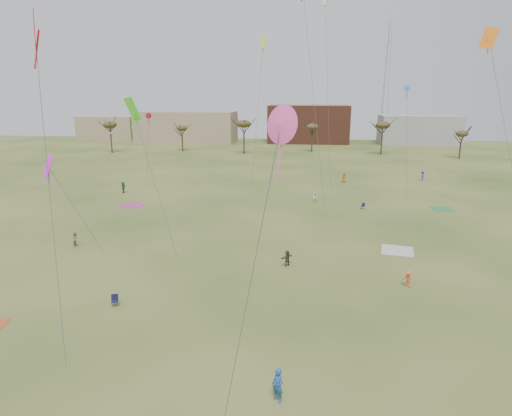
# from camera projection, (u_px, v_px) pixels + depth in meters

# --- Properties ---
(ground) EXTENTS (260.00, 260.00, 0.00)m
(ground) POSITION_uv_depth(u_px,v_px,m) (235.00, 337.00, 27.49)
(ground) COLOR #314D18
(ground) RESTS_ON ground
(flyer_near_right) EXTENTS (0.81, 0.76, 1.85)m
(flyer_near_right) POSITION_uv_depth(u_px,v_px,m) (278.00, 385.00, 21.52)
(flyer_near_right) COLOR #204E94
(flyer_near_right) RESTS_ON ground
(spectator_fore_b) EXTENTS (0.60, 0.75, 1.50)m
(spectator_fore_b) POSITION_uv_depth(u_px,v_px,m) (76.00, 239.00, 43.92)
(spectator_fore_b) COLOR #9E8464
(spectator_fore_b) RESTS_ON ground
(spectator_fore_c) EXTENTS (1.30, 1.32, 1.52)m
(spectator_fore_c) POSITION_uv_depth(u_px,v_px,m) (287.00, 258.00, 38.81)
(spectator_fore_c) COLOR #4F4038
(spectator_fore_c) RESTS_ON ground
(flyer_mid_b) EXTENTS (1.00, 1.06, 1.44)m
(flyer_mid_b) POSITION_uv_depth(u_px,v_px,m) (408.00, 279.00, 34.45)
(flyer_mid_b) COLOR orange
(flyer_mid_b) RESTS_ON ground
(spectator_mid_e) EXTENTS (0.85, 0.73, 1.50)m
(spectator_mid_e) POSITION_uv_depth(u_px,v_px,m) (315.00, 198.00, 61.75)
(spectator_mid_e) COLOR white
(spectator_mid_e) RESTS_ON ground
(flyer_far_a) EXTENTS (0.87, 1.74, 1.80)m
(flyer_far_a) POSITION_uv_depth(u_px,v_px,m) (123.00, 187.00, 68.04)
(flyer_far_a) COLOR #236A3C
(flyer_far_a) RESTS_ON ground
(flyer_far_b) EXTENTS (1.03, 0.95, 1.76)m
(flyer_far_b) POSITION_uv_depth(u_px,v_px,m) (344.00, 178.00, 76.09)
(flyer_far_b) COLOR #B7521F
(flyer_far_b) RESTS_ON ground
(flyer_far_c) EXTENTS (1.04, 1.29, 1.74)m
(flyer_far_c) POSITION_uv_depth(u_px,v_px,m) (422.00, 176.00, 77.71)
(flyer_far_c) COLOR #242096
(flyer_far_c) RESTS_ON ground
(blanket_cream) EXTENTS (3.61, 3.61, 0.03)m
(blanket_cream) POSITION_uv_depth(u_px,v_px,m) (397.00, 251.00, 42.79)
(blanket_cream) COLOR beige
(blanket_cream) RESTS_ON ground
(blanket_plum) EXTENTS (4.34, 4.34, 0.03)m
(blanket_plum) POSITION_uv_depth(u_px,v_px,m) (132.00, 205.00, 60.34)
(blanket_plum) COLOR #B6387C
(blanket_plum) RESTS_ON ground
(blanket_olive) EXTENTS (2.82, 2.82, 0.03)m
(blanket_olive) POSITION_uv_depth(u_px,v_px,m) (442.00, 209.00, 58.35)
(blanket_olive) COLOR #2F8142
(blanket_olive) RESTS_ON ground
(camp_chair_left) EXTENTS (0.67, 0.69, 0.87)m
(camp_chair_left) POSITION_uv_depth(u_px,v_px,m) (115.00, 303.00, 31.47)
(camp_chair_left) COLOR #131435
(camp_chair_left) RESTS_ON ground
(camp_chair_right) EXTENTS (0.74, 0.74, 0.87)m
(camp_chair_right) POSITION_uv_depth(u_px,v_px,m) (362.00, 207.00, 58.27)
(camp_chair_right) COLOR #131936
(camp_chair_right) RESTS_ON ground
(kites_aloft) EXTENTS (60.79, 55.17, 27.73)m
(kites_aloft) POSITION_uv_depth(u_px,v_px,m) (304.00, 34.00, 45.63)
(kites_aloft) COLOR red
(kites_aloft) RESTS_ON ground
(tree_line) EXTENTS (117.44, 49.32, 8.91)m
(tree_line) POSITION_uv_depth(u_px,v_px,m) (276.00, 130.00, 101.93)
(tree_line) COLOR #3A2B1E
(tree_line) RESTS_ON ground
(building_tan) EXTENTS (32.00, 14.00, 10.00)m
(building_tan) POSITION_uv_depth(u_px,v_px,m) (187.00, 127.00, 140.47)
(building_tan) COLOR #937F60
(building_tan) RESTS_ON ground
(building_brick) EXTENTS (26.00, 16.00, 12.00)m
(building_brick) POSITION_uv_depth(u_px,v_px,m) (308.00, 124.00, 140.58)
(building_brick) COLOR brown
(building_brick) RESTS_ON ground
(building_grey) EXTENTS (24.00, 12.00, 9.00)m
(building_grey) POSITION_uv_depth(u_px,v_px,m) (418.00, 130.00, 135.17)
(building_grey) COLOR gray
(building_grey) RESTS_ON ground
(building_tan_west) EXTENTS (20.00, 12.00, 8.00)m
(building_tan_west) POSITION_uv_depth(u_px,v_px,m) (110.00, 128.00, 150.77)
(building_tan_west) COLOR #937F60
(building_tan_west) RESTS_ON ground
(radio_tower) EXTENTS (1.51, 1.72, 41.00)m
(radio_tower) POSITION_uv_depth(u_px,v_px,m) (386.00, 83.00, 139.20)
(radio_tower) COLOR #9EA3A8
(radio_tower) RESTS_ON ground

